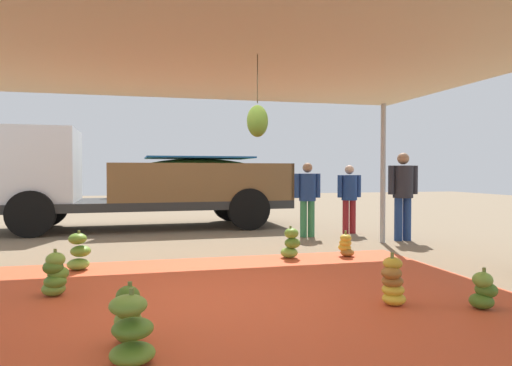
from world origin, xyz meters
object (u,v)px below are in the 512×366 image
(banana_bunch_6, at_px, (291,244))
(banana_bunch_8, at_px, (483,292))
(banana_bunch_3, at_px, (346,246))
(worker_0, at_px, (349,194))
(banana_bunch_2, at_px, (55,275))
(banana_bunch_9, at_px, (393,283))
(worker_1, at_px, (307,194))
(banana_bunch_7, at_px, (131,332))
(cargo_truck_main, at_px, (132,180))
(banana_bunch_4, at_px, (129,316))
(banana_bunch_11, at_px, (79,253))
(worker_2, at_px, (403,189))

(banana_bunch_6, bearing_deg, banana_bunch_8, -71.29)
(banana_bunch_3, height_order, worker_0, worker_0)
(banana_bunch_2, bearing_deg, banana_bunch_6, 25.18)
(banana_bunch_9, bearing_deg, worker_1, 80.03)
(banana_bunch_6, xyz_separation_m, banana_bunch_7, (-2.40, -3.67, 0.01))
(banana_bunch_2, distance_m, cargo_truck_main, 6.36)
(banana_bunch_7, bearing_deg, worker_1, 59.39)
(banana_bunch_4, xyz_separation_m, banana_bunch_11, (-0.77, 3.10, 0.02))
(worker_2, bearing_deg, cargo_truck_main, 147.87)
(worker_2, bearing_deg, banana_bunch_6, -154.84)
(banana_bunch_2, distance_m, worker_0, 6.92)
(banana_bunch_2, bearing_deg, cargo_truck_main, 83.59)
(cargo_truck_main, bearing_deg, banana_bunch_6, -61.28)
(banana_bunch_4, distance_m, worker_1, 6.59)
(banana_bunch_4, height_order, worker_1, worker_1)
(banana_bunch_2, relative_size, banana_bunch_7, 0.95)
(banana_bunch_4, bearing_deg, worker_2, 40.98)
(banana_bunch_9, distance_m, cargo_truck_main, 8.04)
(banana_bunch_7, xyz_separation_m, banana_bunch_9, (2.63, 0.90, -0.00))
(banana_bunch_4, xyz_separation_m, banana_bunch_8, (3.49, 0.13, -0.05))
(banana_bunch_11, bearing_deg, banana_bunch_3, 0.87)
(banana_bunch_4, height_order, banana_bunch_7, banana_bunch_7)
(banana_bunch_11, height_order, worker_1, worker_1)
(banana_bunch_8, bearing_deg, banana_bunch_4, -177.80)
(banana_bunch_4, bearing_deg, banana_bunch_11, 103.94)
(banana_bunch_7, height_order, worker_2, worker_2)
(worker_1, bearing_deg, banana_bunch_2, -139.01)
(banana_bunch_7, distance_m, cargo_truck_main, 8.43)
(banana_bunch_11, distance_m, cargo_truck_main, 4.97)
(banana_bunch_2, height_order, worker_2, worker_2)
(banana_bunch_2, bearing_deg, worker_2, 25.17)
(banana_bunch_2, height_order, banana_bunch_6, banana_bunch_2)
(banana_bunch_2, xyz_separation_m, worker_0, (5.51, 4.13, 0.66))
(banana_bunch_2, xyz_separation_m, banana_bunch_11, (0.07, 1.41, 0.01))
(banana_bunch_9, bearing_deg, worker_2, 57.64)
(banana_bunch_6, height_order, banana_bunch_7, banana_bunch_7)
(worker_2, bearing_deg, banana_bunch_9, -122.36)
(banana_bunch_8, xyz_separation_m, banana_bunch_11, (-4.26, 2.97, 0.06))
(banana_bunch_3, height_order, worker_1, worker_1)
(banana_bunch_6, bearing_deg, banana_bunch_2, -154.82)
(banana_bunch_11, distance_m, worker_0, 6.11)
(banana_bunch_9, bearing_deg, cargo_truck_main, 110.56)
(banana_bunch_11, relative_size, worker_2, 0.32)
(worker_0, xyz_separation_m, worker_2, (0.59, -1.27, 0.14))
(banana_bunch_6, relative_size, worker_1, 0.33)
(banana_bunch_9, xyz_separation_m, cargo_truck_main, (-2.80, 7.47, 0.95))
(banana_bunch_2, height_order, banana_bunch_7, banana_bunch_7)
(banana_bunch_11, bearing_deg, banana_bunch_8, -34.90)
(banana_bunch_11, relative_size, worker_0, 0.36)
(banana_bunch_2, relative_size, banana_bunch_3, 1.25)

